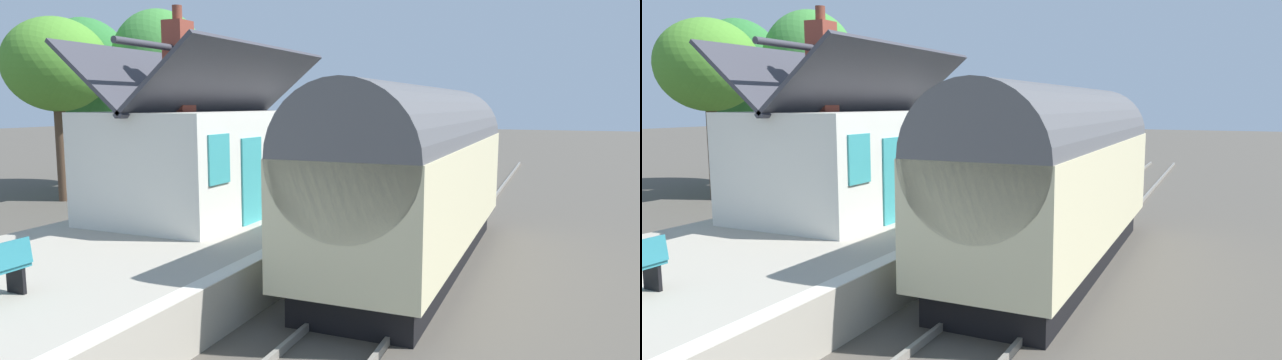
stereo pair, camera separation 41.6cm
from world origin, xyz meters
TOP-DOWN VIEW (x-y plane):
  - ground_plane at (0.00, 0.00)m, footprint 160.00×160.00m
  - platform at (0.00, 4.15)m, footprint 32.00×6.30m
  - platform_edge_coping at (0.00, 1.18)m, footprint 32.00×0.36m
  - rail_near at (0.00, -1.62)m, footprint 52.00×0.08m
  - rail_far at (0.00, -0.18)m, footprint 52.00×0.08m
  - train at (0.16, -0.90)m, footprint 10.46×2.73m
  - station_building at (-0.35, 4.71)m, footprint 6.54×3.98m
  - bench_by_lamp at (5.37, 3.49)m, footprint 1.42×0.49m
  - bench_platform_end at (7.45, 3.28)m, footprint 1.41×0.47m
  - planter_bench_right at (9.19, 3.59)m, footprint 0.36×0.36m
  - planter_by_door at (9.21, 6.44)m, footprint 0.87×0.32m
  - planter_under_sign at (10.18, 3.43)m, footprint 0.53×0.53m
  - station_sign_board at (7.26, 1.91)m, footprint 0.96×0.06m
  - tree_far_right at (6.71, 11.82)m, footprint 3.97×3.88m
  - tree_distant at (3.67, 14.41)m, footprint 4.10×3.93m
  - tree_far_left at (7.41, 16.72)m, footprint 4.40×4.41m

SIDE VIEW (x-z plane):
  - ground_plane at x=0.00m, z-range 0.00..0.00m
  - rail_near at x=0.00m, z-range 0.00..0.14m
  - rail_far at x=0.00m, z-range 0.00..0.14m
  - platform at x=0.00m, z-range 0.00..0.99m
  - platform_edge_coping at x=0.00m, z-range 0.99..1.01m
  - planter_by_door at x=9.21m, z-range 0.98..1.59m
  - planter_bench_right at x=9.19m, z-range 0.98..1.67m
  - planter_under_sign at x=10.18m, z-range 1.03..1.83m
  - bench_by_lamp at x=5.37m, z-range 1.03..1.91m
  - bench_platform_end at x=7.45m, z-range 1.03..1.91m
  - station_sign_board at x=7.26m, z-range 1.39..2.96m
  - train at x=0.16m, z-range 0.06..4.38m
  - station_building at x=-0.35m, z-range -0.15..5.13m
  - tree_far_left at x=7.41m, z-range 1.44..9.34m
  - tree_distant at x=3.67m, z-range 1.76..9.04m
  - tree_far_right at x=6.71m, z-range 1.73..9.60m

